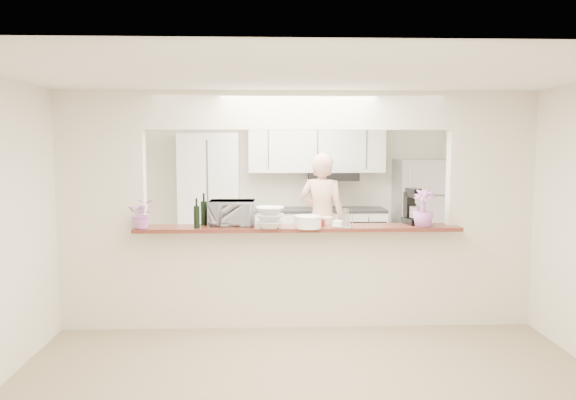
{
  "coord_description": "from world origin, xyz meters",
  "views": [
    {
      "loc": [
        -0.34,
        -5.88,
        1.98
      ],
      "look_at": [
        -0.09,
        0.3,
        1.33
      ],
      "focal_mm": 35.0,
      "sensor_mm": 36.0,
      "label": 1
    }
  ],
  "objects": [
    {
      "name": "plate_stack_a",
      "position": [
        0.1,
        -0.19,
        1.15
      ],
      "size": [
        0.27,
        0.27,
        0.12
      ],
      "color": "white",
      "rests_on": "bar_counter"
    },
    {
      "name": "toaster_oven",
      "position": [
        -0.7,
        0.05,
        1.22
      ],
      "size": [
        0.49,
        0.34,
        0.26
      ],
      "primitive_type": "imported",
      "rotation": [
        0.0,
        0.0,
        -0.03
      ],
      "color": "#9D9DA1",
      "rests_on": "bar_counter"
    },
    {
      "name": "serving_bowls",
      "position": [
        -0.3,
        -0.17,
        1.2
      ],
      "size": [
        0.31,
        0.31,
        0.21
      ],
      "primitive_type": "imported",
      "rotation": [
        0.0,
        0.0,
        -0.08
      ],
      "color": "silver",
      "rests_on": "bar_counter"
    },
    {
      "name": "plate_stack_b",
      "position": [
        0.1,
        0.03,
        1.14
      ],
      "size": [
        0.29,
        0.29,
        0.1
      ],
      "color": "white",
      "rests_on": "bar_counter"
    },
    {
      "name": "partition",
      "position": [
        0.0,
        0.0,
        1.48
      ],
      "size": [
        5.0,
        0.15,
        2.5
      ],
      "color": "silver",
      "rests_on": "floor"
    },
    {
      "name": "tan_bowl",
      "position": [
        0.31,
        0.08,
        1.13
      ],
      "size": [
        0.16,
        0.16,
        0.08
      ],
      "primitive_type": "cylinder",
      "color": "tan",
      "rests_on": "bar_counter"
    },
    {
      "name": "stand_mixer",
      "position": [
        1.25,
        0.06,
        1.26
      ],
      "size": [
        0.22,
        0.29,
        0.39
      ],
      "color": "black",
      "rests_on": "bar_counter"
    },
    {
      "name": "wine_bottle_a",
      "position": [
        -1.05,
        -0.15,
        1.21
      ],
      "size": [
        0.06,
        0.06,
        0.31
      ],
      "color": "black",
      "rests_on": "bar_counter"
    },
    {
      "name": "floor",
      "position": [
        0.0,
        0.0,
        0.0
      ],
      "size": [
        6.0,
        6.0,
        0.0
      ],
      "primitive_type": "plane",
      "color": "gray",
      "rests_on": "ground"
    },
    {
      "name": "person",
      "position": [
        0.44,
        1.8,
        0.91
      ],
      "size": [
        0.78,
        0.67,
        1.81
      ],
      "primitive_type": "imported",
      "rotation": [
        0.0,
        0.0,
        2.72
      ],
      "color": "#DAA18E",
      "rests_on": "floor"
    },
    {
      "name": "utensil_caddy",
      "position": [
        0.45,
        -0.15,
        1.17
      ],
      "size": [
        0.25,
        0.2,
        0.2
      ],
      "color": "silver",
      "rests_on": "bar_counter"
    },
    {
      "name": "tile_overlay",
      "position": [
        0.0,
        1.55,
        0.01
      ],
      "size": [
        5.0,
        2.9,
        0.01
      ],
      "primitive_type": "cube",
      "color": "beige",
      "rests_on": "floor"
    },
    {
      "name": "bar_counter",
      "position": [
        0.0,
        -0.0,
        0.58
      ],
      "size": [
        3.4,
        0.38,
        1.09
      ],
      "color": "silver",
      "rests_on": "floor"
    },
    {
      "name": "flower_left",
      "position": [
        -1.6,
        -0.15,
        1.24
      ],
      "size": [
        0.28,
        0.25,
        0.3
      ],
      "primitive_type": "imported",
      "rotation": [
        0.0,
        0.0,
        0.03
      ],
      "color": "pink",
      "rests_on": "bar_counter"
    },
    {
      "name": "flower_right",
      "position": [
        1.3,
        -0.15,
        1.29
      ],
      "size": [
        0.26,
        0.26,
        0.39
      ],
      "primitive_type": "imported",
      "rotation": [
        0.0,
        0.0,
        -0.19
      ],
      "color": "#B967C0",
      "rests_on": "bar_counter"
    },
    {
      "name": "refrigerator",
      "position": [
        2.05,
        2.65,
        0.85
      ],
      "size": [
        0.75,
        0.7,
        1.7
      ],
      "primitive_type": "cube",
      "color": "#A1A2A6",
      "rests_on": "floor"
    },
    {
      "name": "wine_bottle_b",
      "position": [
        -1.0,
        0.07,
        1.22
      ],
      "size": [
        0.07,
        0.07,
        0.34
      ],
      "color": "black",
      "rests_on": "bar_counter"
    },
    {
      "name": "red_bowl",
      "position": [
        0.2,
        -0.03,
        1.13
      ],
      "size": [
        0.16,
        0.16,
        0.07
      ],
      "primitive_type": "cylinder",
      "color": "maroon",
      "rests_on": "bar_counter"
    },
    {
      "name": "kitchen_cabinets",
      "position": [
        -0.19,
        2.72,
        0.97
      ],
      "size": [
        3.15,
        0.62,
        2.25
      ],
      "color": "white",
      "rests_on": "floor"
    }
  ]
}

